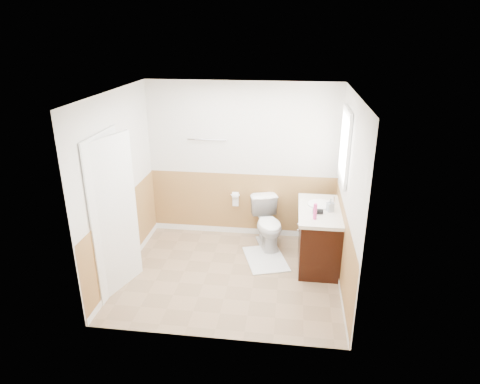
# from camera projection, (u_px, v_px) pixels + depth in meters

# --- Properties ---
(floor) EXTENTS (3.00, 3.00, 0.00)m
(floor) POSITION_uv_depth(u_px,v_px,m) (231.00, 274.00, 5.88)
(floor) COLOR #8C7051
(floor) RESTS_ON ground
(ceiling) EXTENTS (3.00, 3.00, 0.00)m
(ceiling) POSITION_uv_depth(u_px,v_px,m) (229.00, 93.00, 4.96)
(ceiling) COLOR white
(ceiling) RESTS_ON floor
(wall_back) EXTENTS (3.00, 0.00, 3.00)m
(wall_back) POSITION_uv_depth(u_px,v_px,m) (242.00, 162.00, 6.62)
(wall_back) COLOR silver
(wall_back) RESTS_ON floor
(wall_front) EXTENTS (3.00, 0.00, 3.00)m
(wall_front) POSITION_uv_depth(u_px,v_px,m) (210.00, 238.00, 4.22)
(wall_front) COLOR silver
(wall_front) RESTS_ON floor
(wall_left) EXTENTS (0.00, 3.00, 3.00)m
(wall_left) POSITION_uv_depth(u_px,v_px,m) (119.00, 186.00, 5.60)
(wall_left) COLOR silver
(wall_left) RESTS_ON floor
(wall_right) EXTENTS (0.00, 3.00, 3.00)m
(wall_right) POSITION_uv_depth(u_px,v_px,m) (348.00, 197.00, 5.24)
(wall_right) COLOR silver
(wall_right) RESTS_ON floor
(wainscot_back) EXTENTS (3.00, 0.00, 3.00)m
(wainscot_back) POSITION_uv_depth(u_px,v_px,m) (242.00, 206.00, 6.88)
(wainscot_back) COLOR #A17140
(wainscot_back) RESTS_ON floor
(wainscot_front) EXTENTS (3.00, 0.00, 3.00)m
(wainscot_front) POSITION_uv_depth(u_px,v_px,m) (212.00, 300.00, 4.50)
(wainscot_front) COLOR #A17140
(wainscot_front) RESTS_ON floor
(wainscot_left) EXTENTS (0.00, 2.60, 2.60)m
(wainscot_left) POSITION_uv_depth(u_px,v_px,m) (125.00, 236.00, 5.87)
(wainscot_left) COLOR #A17140
(wainscot_left) RESTS_ON floor
(wainscot_right) EXTENTS (0.00, 2.60, 2.60)m
(wainscot_right) POSITION_uv_depth(u_px,v_px,m) (342.00, 250.00, 5.51)
(wainscot_right) COLOR #A17140
(wainscot_right) RESTS_ON floor
(toilet) EXTENTS (0.64, 0.84, 0.76)m
(toilet) POSITION_uv_depth(u_px,v_px,m) (268.00, 224.00, 6.52)
(toilet) COLOR white
(toilet) RESTS_ON floor
(bath_mat) EXTENTS (0.77, 0.93, 0.02)m
(bath_mat) POSITION_uv_depth(u_px,v_px,m) (266.00, 259.00, 6.25)
(bath_mat) COLOR white
(bath_mat) RESTS_ON floor
(vanity_cabinet) EXTENTS (0.55, 1.10, 0.80)m
(vanity_cabinet) POSITION_uv_depth(u_px,v_px,m) (319.00, 238.00, 6.04)
(vanity_cabinet) COLOR black
(vanity_cabinet) RESTS_ON floor
(vanity_knob_left) EXTENTS (0.03, 0.03, 0.03)m
(vanity_knob_left) POSITION_uv_depth(u_px,v_px,m) (298.00, 230.00, 5.93)
(vanity_knob_left) COLOR silver
(vanity_knob_left) RESTS_ON vanity_cabinet
(vanity_knob_right) EXTENTS (0.03, 0.03, 0.03)m
(vanity_knob_right) POSITION_uv_depth(u_px,v_px,m) (298.00, 224.00, 6.12)
(vanity_knob_right) COLOR silver
(vanity_knob_right) RESTS_ON vanity_cabinet
(countertop) EXTENTS (0.60, 1.15, 0.05)m
(countertop) POSITION_uv_depth(u_px,v_px,m) (320.00, 211.00, 5.89)
(countertop) COLOR silver
(countertop) RESTS_ON vanity_cabinet
(sink_basin) EXTENTS (0.36, 0.36, 0.02)m
(sink_basin) POSITION_uv_depth(u_px,v_px,m) (320.00, 204.00, 6.01)
(sink_basin) COLOR white
(sink_basin) RESTS_ON countertop
(faucet) EXTENTS (0.02, 0.02, 0.14)m
(faucet) POSITION_uv_depth(u_px,v_px,m) (333.00, 201.00, 5.97)
(faucet) COLOR silver
(faucet) RESTS_ON countertop
(lotion_bottle) EXTENTS (0.05, 0.05, 0.22)m
(lotion_bottle) POSITION_uv_depth(u_px,v_px,m) (315.00, 211.00, 5.54)
(lotion_bottle) COLOR #E93C8F
(lotion_bottle) RESTS_ON countertop
(soap_dispenser) EXTENTS (0.11, 0.11, 0.19)m
(soap_dispenser) POSITION_uv_depth(u_px,v_px,m) (330.00, 205.00, 5.78)
(soap_dispenser) COLOR #97A1AA
(soap_dispenser) RESTS_ON countertop
(hair_dryer_body) EXTENTS (0.14, 0.07, 0.07)m
(hair_dryer_body) POSITION_uv_depth(u_px,v_px,m) (318.00, 211.00, 5.72)
(hair_dryer_body) COLOR black
(hair_dryer_body) RESTS_ON countertop
(hair_dryer_handle) EXTENTS (0.03, 0.03, 0.07)m
(hair_dryer_handle) POSITION_uv_depth(u_px,v_px,m) (315.00, 210.00, 5.84)
(hair_dryer_handle) COLOR black
(hair_dryer_handle) RESTS_ON countertop
(mirror_panel) EXTENTS (0.02, 0.35, 0.90)m
(mirror_panel) POSITION_uv_depth(u_px,v_px,m) (340.00, 150.00, 6.15)
(mirror_panel) COLOR silver
(mirror_panel) RESTS_ON wall_right
(window_frame) EXTENTS (0.04, 0.80, 1.00)m
(window_frame) POSITION_uv_depth(u_px,v_px,m) (345.00, 146.00, 5.60)
(window_frame) COLOR white
(window_frame) RESTS_ON wall_right
(window_glass) EXTENTS (0.01, 0.70, 0.90)m
(window_glass) POSITION_uv_depth(u_px,v_px,m) (346.00, 146.00, 5.60)
(window_glass) COLOR white
(window_glass) RESTS_ON wall_right
(door) EXTENTS (0.29, 0.78, 2.04)m
(door) POSITION_uv_depth(u_px,v_px,m) (114.00, 216.00, 5.25)
(door) COLOR white
(door) RESTS_ON wall_left
(door_frame) EXTENTS (0.02, 0.92, 2.10)m
(door_frame) POSITION_uv_depth(u_px,v_px,m) (108.00, 215.00, 5.26)
(door_frame) COLOR white
(door_frame) RESTS_ON wall_left
(door_knob) EXTENTS (0.06, 0.06, 0.06)m
(door_knob) POSITION_uv_depth(u_px,v_px,m) (129.00, 211.00, 5.58)
(door_knob) COLOR silver
(door_knob) RESTS_ON door
(towel_bar) EXTENTS (0.62, 0.02, 0.02)m
(towel_bar) POSITION_uv_depth(u_px,v_px,m) (207.00, 140.00, 6.51)
(towel_bar) COLOR silver
(towel_bar) RESTS_ON wall_back
(tp_holder_bar) EXTENTS (0.14, 0.02, 0.02)m
(tp_holder_bar) POSITION_uv_depth(u_px,v_px,m) (235.00, 195.00, 6.76)
(tp_holder_bar) COLOR silver
(tp_holder_bar) RESTS_ON wall_back
(tp_roll) EXTENTS (0.10, 0.11, 0.11)m
(tp_roll) POSITION_uv_depth(u_px,v_px,m) (235.00, 195.00, 6.76)
(tp_roll) COLOR white
(tp_roll) RESTS_ON tp_holder_bar
(tp_sheet) EXTENTS (0.10, 0.01, 0.16)m
(tp_sheet) POSITION_uv_depth(u_px,v_px,m) (236.00, 202.00, 6.80)
(tp_sheet) COLOR white
(tp_sheet) RESTS_ON tp_roll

